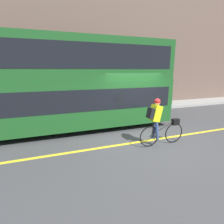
{
  "coord_description": "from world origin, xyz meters",
  "views": [
    {
      "loc": [
        -3.41,
        -5.55,
        2.64
      ],
      "look_at": [
        -1.16,
        0.65,
        1.03
      ],
      "focal_mm": 28.0,
      "sensor_mm": 36.0,
      "label": 1
    }
  ],
  "objects": [
    {
      "name": "bus",
      "position": [
        -3.82,
        2.23,
        2.15
      ],
      "size": [
        11.46,
        2.49,
        3.9
      ],
      "color": "black",
      "rests_on": "ground_plane"
    },
    {
      "name": "road_center_line",
      "position": [
        0.0,
        -0.18,
        0.0
      ],
      "size": [
        50.0,
        0.14,
        0.01
      ],
      "primitive_type": "cube",
      "color": "yellow",
      "rests_on": "ground_plane"
    },
    {
      "name": "building_facade",
      "position": [
        0.0,
        6.26,
        4.45
      ],
      "size": [
        60.0,
        0.3,
        8.91
      ],
      "color": "brown",
      "rests_on": "ground_plane"
    },
    {
      "name": "sidewalk_curb",
      "position": [
        0.0,
        5.15,
        0.08
      ],
      "size": [
        60.0,
        1.92,
        0.15
      ],
      "color": "gray",
      "rests_on": "ground_plane"
    },
    {
      "name": "cyclist_on_bike",
      "position": [
        0.09,
        -0.64,
        0.91
      ],
      "size": [
        1.78,
        0.32,
        1.7
      ],
      "color": "black",
      "rests_on": "ground_plane"
    },
    {
      "name": "trash_bin",
      "position": [
        4.9,
        5.06,
        0.56
      ],
      "size": [
        0.54,
        0.54,
        0.8
      ],
      "color": "#194C23",
      "rests_on": "sidewalk_curb"
    },
    {
      "name": "street_sign_post",
      "position": [
        -5.28,
        5.05,
        1.46
      ],
      "size": [
        0.36,
        0.09,
        2.32
      ],
      "color": "#59595B",
      "rests_on": "sidewalk_curb"
    },
    {
      "name": "ground_plane",
      "position": [
        0.0,
        0.0,
        0.0
      ],
      "size": [
        80.0,
        80.0,
        0.0
      ],
      "primitive_type": "plane",
      "color": "#424244"
    }
  ]
}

